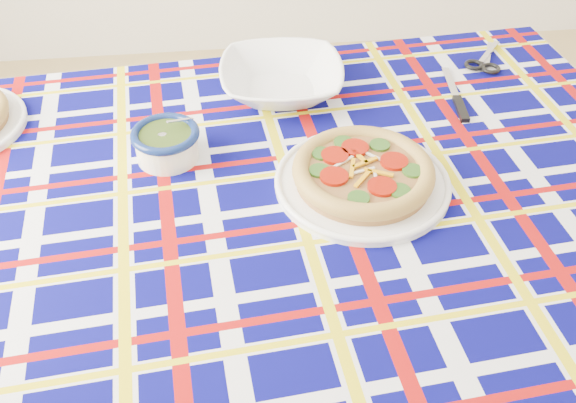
{
  "coord_description": "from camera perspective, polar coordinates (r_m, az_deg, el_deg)",
  "views": [
    {
      "loc": [
        -0.39,
        -1.07,
        1.62
      ],
      "look_at": [
        -0.29,
        -0.18,
        0.83
      ],
      "focal_mm": 40.0,
      "sensor_mm": 36.0,
      "label": 1
    }
  ],
  "objects": [
    {
      "name": "serving_bowl",
      "position": [
        1.52,
        -0.58,
        10.82
      ],
      "size": [
        0.3,
        0.3,
        0.07
      ],
      "primitive_type": "imported",
      "rotation": [
        0.0,
        0.0,
        -0.06
      ],
      "color": "white",
      "rests_on": "tablecloth"
    },
    {
      "name": "pesto_bowl",
      "position": [
        1.33,
        -10.78,
        5.29
      ],
      "size": [
        0.15,
        0.15,
        0.08
      ],
      "primitive_type": null,
      "rotation": [
        0.0,
        0.0,
        0.04
      ],
      "color": "#22340E",
      "rests_on": "tablecloth"
    },
    {
      "name": "kitchen_scissors",
      "position": [
        1.76,
        17.41,
        12.5
      ],
      "size": [
        0.18,
        0.22,
        0.02
      ],
      "primitive_type": null,
      "rotation": [
        0.0,
        0.0,
        1.02
      ],
      "color": "silver",
      "rests_on": "tablecloth"
    },
    {
      "name": "main_focaccia_plate",
      "position": [
        1.25,
        6.7,
        2.62
      ],
      "size": [
        0.38,
        0.38,
        0.07
      ],
      "primitive_type": null,
      "rotation": [
        0.0,
        0.0,
        0.07
      ],
      "color": "olive",
      "rests_on": "tablecloth"
    },
    {
      "name": "dining_table",
      "position": [
        1.3,
        -3.23,
        -2.13
      ],
      "size": [
        1.81,
        1.22,
        0.81
      ],
      "rotation": [
        0.0,
        0.0,
        0.08
      ],
      "color": "brown",
      "rests_on": "floor"
    },
    {
      "name": "tablecloth",
      "position": [
        1.28,
        -3.27,
        -1.27
      ],
      "size": [
        1.84,
        1.25,
        0.11
      ],
      "primitive_type": null,
      "rotation": [
        0.0,
        0.0,
        0.08
      ],
      "color": "#050456",
      "rests_on": "dining_table"
    },
    {
      "name": "table_knife",
      "position": [
        1.61,
        14.31,
        10.12
      ],
      "size": [
        0.05,
        0.25,
        0.01
      ],
      "primitive_type": null,
      "rotation": [
        0.0,
        0.0,
        1.46
      ],
      "color": "silver",
      "rests_on": "tablecloth"
    },
    {
      "name": "floor",
      "position": [
        1.98,
        7.99,
        -14.18
      ],
      "size": [
        4.0,
        4.0,
        0.0
      ],
      "primitive_type": "plane",
      "color": "tan",
      "rests_on": "ground"
    }
  ]
}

